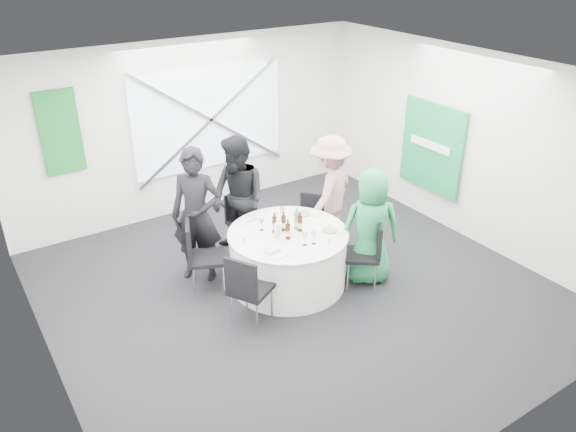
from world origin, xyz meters
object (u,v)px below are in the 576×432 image
banquet_table (288,258)px  chair_back (240,217)px  chair_back_right (310,218)px  chair_back_left (200,252)px  chair_front_left (247,286)px  clear_water_bottle (277,232)px  person_man_back_left (197,216)px  chair_front_right (369,249)px  person_woman_green (371,227)px  green_water_bottle (297,221)px  person_woman_pink (330,192)px  person_man_back (238,199)px

banquet_table → chair_back: (-0.06, 1.20, 0.11)m
chair_back_right → chair_back_left: bearing=-123.3°
chair_back_right → chair_front_left: size_ratio=0.86×
chair_back → chair_back_left: bearing=-146.1°
chair_back_right → clear_water_bottle: size_ratio=2.90×
chair_front_left → person_man_back_left: person_man_back_left is taller
chair_front_right → person_woman_green: (0.10, 0.11, 0.24)m
chair_front_left → green_water_bottle: 1.23m
chair_front_right → clear_water_bottle: bearing=-80.7°
chair_back → banquet_table: bearing=-90.0°
chair_front_right → person_man_back_left: (-1.74, 1.42, 0.37)m
chair_back_left → chair_front_left: chair_back_left is taller
person_woman_green → clear_water_bottle: bearing=8.0°
person_woman_green → green_water_bottle: (-0.79, 0.54, 0.09)m
chair_back_right → chair_front_left: (-1.70, -1.13, 0.08)m
person_man_back_left → chair_back_right: bearing=35.7°
banquet_table → person_man_back_left: size_ratio=0.85×
chair_front_right → chair_front_left: size_ratio=0.97×
person_woman_pink → chair_back_right: bearing=-37.1°
chair_back_left → person_woman_green: person_woman_green is taller
banquet_table → green_water_bottle: green_water_bottle is taller
banquet_table → chair_back_left: chair_back_left is taller
banquet_table → person_woman_pink: size_ratio=0.93×
chair_front_left → clear_water_bottle: clear_water_bottle is taller
chair_back → person_woman_pink: person_woman_pink is taller
person_man_back_left → person_woman_green: 2.26m
chair_back → chair_front_right: (0.90, -1.82, 0.06)m
person_man_back → person_woman_green: size_ratio=1.13×
chair_back_right → person_man_back_left: bearing=-134.0°
chair_front_left → person_woman_pink: person_woman_pink is taller
banquet_table → clear_water_bottle: size_ratio=5.47×
chair_back_left → person_man_back_left: person_man_back_left is taller
chair_back → person_woman_green: 2.00m
person_woman_green → clear_water_bottle: 1.24m
chair_back_left → chair_front_right: 2.17m
banquet_table → chair_front_right: chair_front_right is taller
person_man_back → green_water_bottle: bearing=8.8°
chair_back_right → green_water_bottle: size_ratio=2.79×
chair_back_left → chair_front_left: (0.13, -0.98, -0.02)m
chair_front_right → chair_front_left: bearing=-57.2°
chair_front_right → person_woman_pink: bearing=-155.8°
person_man_back_left → person_woman_green: (1.84, -1.31, -0.13)m
chair_back_right → chair_front_right: bearing=-35.8°
chair_back_left → person_man_back: size_ratio=0.55×
banquet_table → person_man_back: size_ratio=0.88×
banquet_table → clear_water_bottle: (-0.21, -0.08, 0.49)m
chair_back_left → person_man_back: 1.05m
person_man_back → chair_back_right: bearing=59.2°
chair_back → person_man_back: 0.47m
chair_back_left → person_woman_green: 2.22m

